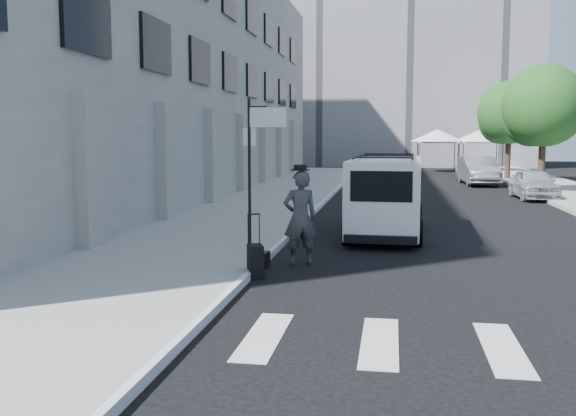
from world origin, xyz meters
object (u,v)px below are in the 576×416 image
(businessman, at_px, (300,218))
(cargo_van, at_px, (386,195))
(suitcase, at_px, (255,261))
(parked_car_b, at_px, (479,171))
(parked_car_c, at_px, (473,168))
(briefcase, at_px, (265,260))
(parked_car_a, at_px, (534,184))

(businessman, xyz_separation_m, cargo_van, (1.78, 4.57, 0.09))
(suitcase, xyz_separation_m, parked_car_b, (7.37, 25.00, 0.47))
(suitcase, distance_m, cargo_van, 6.52)
(businessman, bearing_deg, parked_car_c, -127.17)
(briefcase, relative_size, cargo_van, 0.08)
(briefcase, height_order, suitcase, suitcase)
(briefcase, height_order, parked_car_b, parked_car_b)
(cargo_van, bearing_deg, businessman, -109.28)
(cargo_van, relative_size, parked_car_b, 1.17)
(businessman, height_order, parked_car_c, businessman)
(suitcase, relative_size, parked_car_b, 0.26)
(parked_car_a, relative_size, parked_car_c, 0.86)
(cargo_van, bearing_deg, suitcase, -110.36)
(businessman, distance_m, cargo_van, 4.90)
(cargo_van, xyz_separation_m, parked_car_c, (5.23, 24.46, -0.45))
(suitcase, distance_m, parked_car_b, 26.07)
(parked_car_c, bearing_deg, suitcase, -104.99)
(parked_car_a, relative_size, parked_car_b, 0.80)
(suitcase, xyz_separation_m, cargo_van, (2.46, 5.99, 0.78))
(businessman, distance_m, briefcase, 1.20)
(cargo_van, relative_size, parked_car_a, 1.46)
(briefcase, relative_size, parked_car_c, 0.10)
(parked_car_a, bearing_deg, businessman, -119.05)
(briefcase, relative_size, parked_car_a, 0.11)
(parked_car_b, bearing_deg, briefcase, -109.93)
(briefcase, distance_m, parked_car_b, 25.19)
(briefcase, bearing_deg, parked_car_c, 81.74)
(businessman, height_order, parked_car_a, businessman)
(cargo_van, distance_m, parked_car_b, 19.64)
(parked_car_b, bearing_deg, parked_car_c, 83.73)
(briefcase, xyz_separation_m, parked_car_b, (7.37, 24.08, 0.63))
(cargo_van, height_order, parked_car_b, cargo_van)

